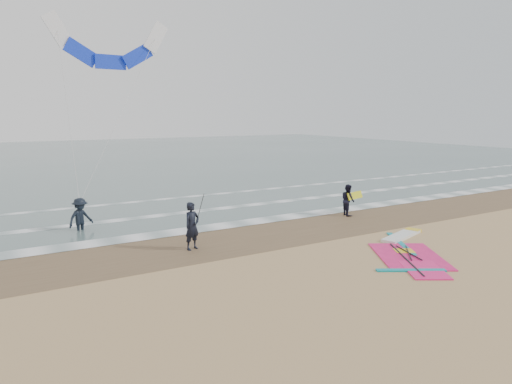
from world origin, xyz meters
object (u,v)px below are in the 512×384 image
person_standing (192,226)px  person_walking (348,200)px  person_wading (80,211)px  surf_kite (110,48)px  windsurf_rig (408,250)px

person_standing → person_walking: 9.90m
person_standing → person_wading: 6.42m
person_wading → surf_kite: (2.88, 4.80, 8.16)m
person_wading → person_walking: bearing=-41.3°
windsurf_rig → person_standing: 8.85m
person_standing → person_walking: bearing=-10.4°
person_wading → surf_kite: surf_kite is taller
person_standing → person_walking: person_standing is taller
windsurf_rig → person_wading: 14.87m
windsurf_rig → surf_kite: (-8.04, 14.85, 9.09)m
windsurf_rig → person_wading: size_ratio=2.98×
windsurf_rig → person_walking: bearing=70.0°
surf_kite → windsurf_rig: bearing=-61.6°
person_walking → person_wading: (-13.20, 3.81, 0.11)m
person_walking → person_wading: person_wading is taller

